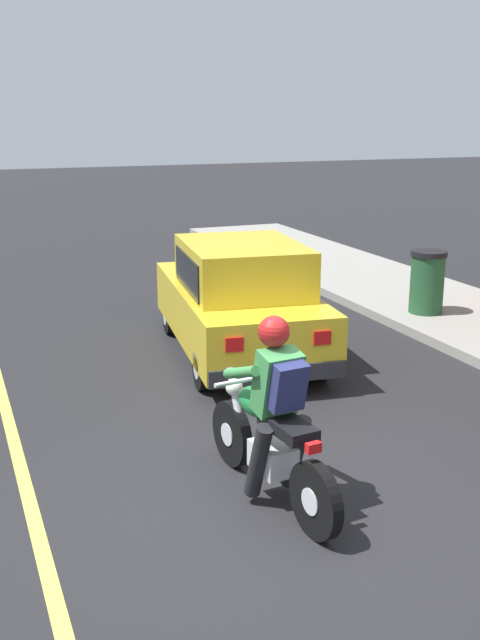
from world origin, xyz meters
TOP-DOWN VIEW (x-y plane):
  - ground_plane at (0.00, 0.00)m, footprint 80.00×80.00m
  - lane_stripe at (-1.80, 3.00)m, footprint 0.12×19.80m
  - motorcycle_with_rider at (0.13, 0.09)m, footprint 0.61×2.02m
  - car_hatchback at (1.32, 3.80)m, footprint 2.11×3.96m
  - trash_bin at (4.69, 4.31)m, footprint 0.56×0.56m

SIDE VIEW (x-z plane):
  - ground_plane at x=0.00m, z-range 0.00..0.00m
  - lane_stripe at x=-1.80m, z-range 0.00..0.01m
  - trash_bin at x=4.69m, z-range 0.15..1.13m
  - motorcycle_with_rider at x=0.13m, z-range -0.13..1.49m
  - car_hatchback at x=1.32m, z-range -0.02..1.55m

